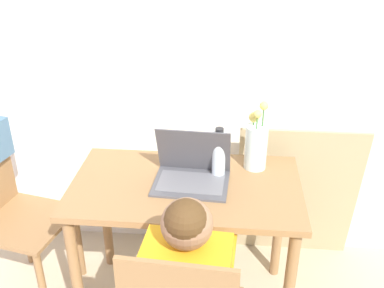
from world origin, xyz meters
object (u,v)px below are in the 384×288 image
at_px(flower_vase, 256,144).
at_px(water_bottle, 219,154).
at_px(laptop, 192,170).
at_px(person_seated, 190,274).

height_order(flower_vase, water_bottle, flower_vase).
distance_m(laptop, flower_vase, 0.33).
distance_m(flower_vase, water_bottle, 0.20).
bearing_deg(water_bottle, person_seated, -98.16).
height_order(laptop, water_bottle, laptop).
bearing_deg(flower_vase, water_bottle, -151.49).
xyz_separation_m(person_seated, water_bottle, (0.08, 0.56, 0.20)).
height_order(person_seated, flower_vase, flower_vase).
bearing_deg(laptop, person_seated, -82.78).
bearing_deg(person_seated, water_bottle, -94.19).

